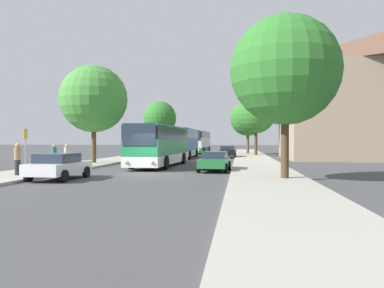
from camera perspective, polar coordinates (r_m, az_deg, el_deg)
ground_plane at (r=22.89m, az=-6.75°, el=-4.59°), size 300.00×300.00×0.00m
sidewalk_left at (r=25.49m, az=-22.25°, el=-3.93°), size 4.00×120.00×0.15m
sidewalk_right at (r=22.26m, az=11.07°, el=-4.55°), size 4.00×120.00×0.15m
building_right_background at (r=46.16m, az=27.18°, el=6.62°), size 21.01×13.68×13.97m
bus_front at (r=29.65m, az=-4.88°, el=-0.12°), size 3.04×11.28×3.18m
bus_middle at (r=43.92m, az=-1.41°, el=0.23°), size 2.77×11.70×3.39m
bus_rear at (r=60.08m, az=0.98°, el=0.38°), size 3.12×12.11×3.55m
parked_car_left_curb at (r=20.70m, az=-19.67°, el=-3.14°), size 2.19×4.02×1.37m
parked_car_right_near at (r=24.88m, az=3.47°, el=-2.56°), size 2.09×4.28×1.32m
parked_car_right_far at (r=44.65m, az=5.41°, el=-1.15°), size 2.15×4.48×1.39m
bus_stop_sign at (r=25.19m, az=-24.04°, el=-0.07°), size 0.08×0.45×2.66m
pedestrian_waiting_near at (r=28.90m, az=-18.56°, el=-1.63°), size 0.36×0.36×1.63m
pedestrian_waiting_far at (r=26.87m, az=-20.28°, el=-1.77°), size 0.36×0.36×1.65m
pedestrian_walking_back at (r=22.55m, az=-25.04°, el=-2.07°), size 0.36×0.36×1.75m
tree_left_near at (r=55.15m, az=-4.92°, el=3.99°), size 4.83×4.83×7.65m
tree_left_far at (r=33.32m, az=-14.75°, el=6.65°), size 5.75×5.75×8.34m
tree_right_near at (r=50.04m, az=9.72°, el=4.40°), size 4.90×4.90×7.74m
tree_right_mid at (r=56.27m, az=8.50°, el=3.86°), size 5.17×5.17×7.77m
tree_right_far at (r=19.76m, az=14.00°, el=10.83°), size 5.53×5.53×8.21m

